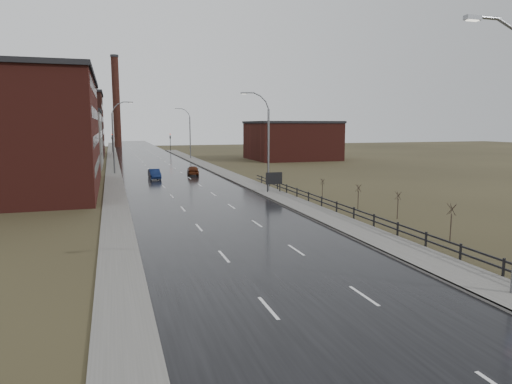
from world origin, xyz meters
TOP-DOWN VIEW (x-y plane):
  - ground at (0.00, 0.00)m, footprint 320.00×320.00m
  - road at (0.00, 60.00)m, footprint 14.00×300.00m
  - sidewalk_right at (8.60, 35.00)m, footprint 3.20×180.00m
  - curb_right at (7.08, 35.00)m, footprint 0.16×180.00m
  - sidewalk_left at (-8.20, 60.00)m, footprint 2.40×260.00m
  - warehouse_mid at (-17.99, 78.00)m, footprint 16.32×20.40m
  - warehouse_far at (-22.99, 108.00)m, footprint 26.52×24.48m
  - building_right at (30.30, 82.00)m, footprint 18.36×16.32m
  - smokestack at (-6.00, 150.00)m, footprint 2.70×2.70m
  - streetlight_right_mid at (8.50, 36.00)m, footprint 3.36×0.28m
  - streetlight_left at (-7.70, 62.00)m, footprint 3.36×0.28m
  - streetlight_right_far at (8.50, 90.00)m, footprint 3.36×0.28m
  - guardrail at (10.30, 18.31)m, footprint 0.10×53.05m
  - shrub_c at (12.92, 10.88)m, footprint 0.62×0.65m
  - shrub_d at (14.09, 18.48)m, footprint 0.54×0.57m
  - shrub_e at (13.22, 23.36)m, footprint 0.55×0.58m
  - shrub_f at (12.93, 30.30)m, footprint 0.49×0.52m
  - billboard at (9.10, 34.93)m, footprint 1.97×0.17m
  - traffic_light_left at (-8.00, 120.00)m, footprint 0.58×2.73m
  - traffic_light_right at (8.00, 120.00)m, footprint 0.58×2.73m
  - car_near at (-2.61, 52.97)m, footprint 1.61×4.27m
  - car_far at (3.53, 56.28)m, footprint 2.29×4.50m

SIDE VIEW (x-z plane):
  - ground at x=0.00m, z-range 0.00..0.00m
  - road at x=0.00m, z-range 0.00..0.06m
  - sidewalk_left at x=-8.20m, z-range 0.00..0.12m
  - sidewalk_right at x=8.60m, z-range 0.00..0.18m
  - curb_right at x=7.08m, z-range 0.00..0.18m
  - car_near at x=-2.61m, z-range 0.00..1.39m
  - guardrail at x=10.30m, z-range 0.16..1.26m
  - car_far at x=3.53m, z-range 0.00..1.47m
  - shrub_f at x=12.93m, z-range 0.06..2.13m
  - shrub_d at x=14.09m, z-range 0.07..2.37m
  - shrub_e at x=13.22m, z-range 0.07..2.39m
  - shrub_c at x=12.92m, z-range 0.08..2.69m
  - billboard at x=9.10m, z-range 0.43..2.85m
  - building_right at x=30.30m, z-range 0.01..8.51m
  - traffic_light_left at x=-8.00m, z-range 1.95..7.25m
  - traffic_light_right at x=8.00m, z-range 1.95..7.25m
  - warehouse_mid at x=-17.99m, z-range 0.01..10.51m
  - streetlight_right_mid at x=8.50m, z-range 0.16..11.51m
  - streetlight_left at x=-7.70m, z-range 0.16..11.51m
  - streetlight_right_far at x=8.50m, z-range 0.16..11.51m
  - warehouse_far at x=-22.99m, z-range 0.01..15.51m
  - smokestack at x=-6.00m, z-range 0.15..30.85m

